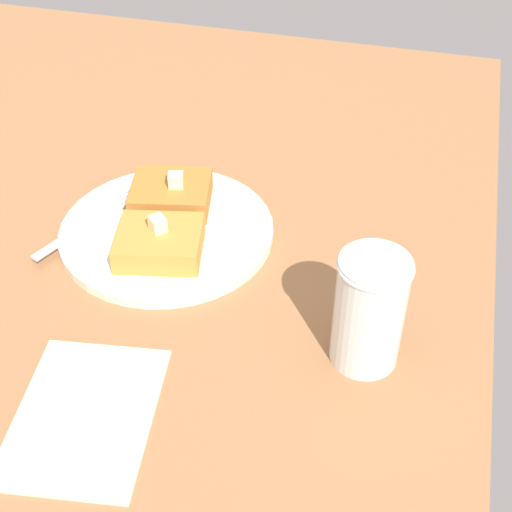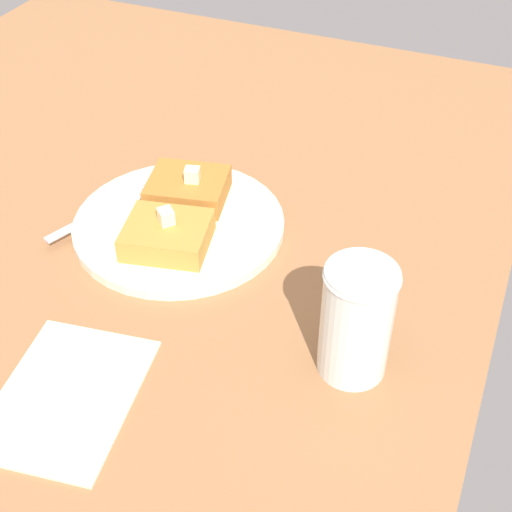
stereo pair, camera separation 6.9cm
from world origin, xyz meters
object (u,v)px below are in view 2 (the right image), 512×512
(plate, at_px, (179,224))
(fork, at_px, (114,205))
(syrup_jar, at_px, (356,324))
(napkin, at_px, (67,396))

(plate, relative_size, fork, 1.53)
(fork, relative_size, syrup_jar, 1.35)
(plate, height_order, syrup_jar, syrup_jar)
(fork, relative_size, napkin, 0.98)
(fork, height_order, syrup_jar, syrup_jar)
(fork, xyz_separation_m, syrup_jar, (0.11, 0.32, 0.04))
(fork, distance_m, napkin, 0.26)
(plate, xyz_separation_m, syrup_jar, (0.12, 0.24, 0.05))
(plate, height_order, napkin, plate)
(plate, relative_size, napkin, 1.50)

